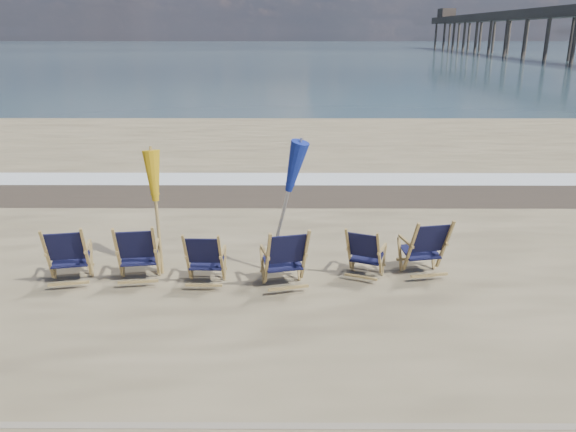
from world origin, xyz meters
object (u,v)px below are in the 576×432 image
beach_chair_0 (86,255)px  beach_chair_4 (379,256)px  beach_chair_3 (305,258)px  umbrella_blue (283,170)px  umbrella_yellow (155,183)px  fishing_pier (568,26)px  beach_chair_2 (221,260)px  beach_chair_5 (445,247)px  beach_chair_1 (156,253)px

beach_chair_0 → beach_chair_4: 4.77m
beach_chair_3 → beach_chair_4: (1.22, 0.26, -0.08)m
beach_chair_0 → umbrella_blue: umbrella_blue is taller
umbrella_yellow → beach_chair_3: bearing=-16.2°
umbrella_blue → umbrella_yellow: bearing=176.4°
beach_chair_3 → fishing_pier: size_ratio=0.01×
beach_chair_2 → beach_chair_3: beach_chair_3 is taller
beach_chair_4 → umbrella_yellow: (-3.72, 0.46, 1.11)m
umbrella_yellow → beach_chair_5: bearing=-2.9°
beach_chair_3 → beach_chair_5: bearing=177.5°
beach_chair_2 → beach_chair_3: size_ratio=0.90×
beach_chair_2 → beach_chair_5: size_ratio=0.91×
beach_chair_4 → umbrella_blue: size_ratio=0.39×
umbrella_yellow → beach_chair_1: bearing=-83.3°
beach_chair_1 → fishing_pier: bearing=-126.9°
beach_chair_0 → umbrella_yellow: umbrella_yellow is taller
umbrella_blue → beach_chair_4: bearing=-11.6°
beach_chair_1 → beach_chair_0: bearing=-5.1°
beach_chair_3 → beach_chair_4: size_ratio=1.17×
beach_chair_2 → beach_chair_3: (1.35, -0.02, 0.05)m
beach_chair_1 → umbrella_blue: umbrella_blue is taller
beach_chair_0 → umbrella_yellow: bearing=-162.1°
beach_chair_4 → beach_chair_1: bearing=24.0°
beach_chair_0 → beach_chair_4: (4.77, 0.13, -0.07)m
beach_chair_0 → beach_chair_5: size_ratio=0.98×
beach_chair_2 → umbrella_blue: 1.76m
beach_chair_0 → fishing_pier: (41.27, 72.71, 4.12)m
fishing_pier → umbrella_blue: bearing=-117.8°
beach_chair_3 → fishing_pier: 82.14m
beach_chair_3 → beach_chair_4: bearing=178.2°
beach_chair_2 → beach_chair_4: 2.58m
beach_chair_0 → umbrella_blue: size_ratio=0.45×
beach_chair_4 → umbrella_blue: bearing=11.3°
beach_chair_5 → beach_chair_0: bearing=-8.0°
beach_chair_4 → beach_chair_5: 1.16m
beach_chair_1 → umbrella_blue: (2.07, 0.40, 1.31)m
beach_chair_4 → fishing_pier: (36.50, 72.58, 4.18)m
beach_chair_3 → umbrella_blue: umbrella_blue is taller
beach_chair_1 → beach_chair_4: (3.66, 0.08, -0.07)m
beach_chair_3 → beach_chair_5: 2.41m
beach_chair_1 → beach_chair_3: size_ratio=0.98×
beach_chair_0 → fishing_pier: bearing=-131.0°
beach_chair_4 → beach_chair_2: bearing=28.2°
beach_chair_4 → umbrella_yellow: umbrella_yellow is taller
umbrella_blue → fishing_pier: bearing=62.2°
beach_chair_2 → umbrella_blue: umbrella_blue is taller
beach_chair_1 → beach_chair_3: bearing=167.6°
beach_chair_1 → beach_chair_5: size_ratio=0.99×
beach_chair_5 → fishing_pier: 80.65m
umbrella_blue → beach_chair_2: bearing=-150.1°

